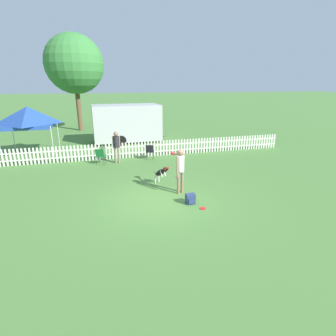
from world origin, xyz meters
name	(u,v)px	position (x,y,z in m)	size (l,w,h in m)	color
ground_plane	(158,200)	(0.00, 0.00, 0.00)	(240.00, 240.00, 0.00)	#4C7A38
handler_person	(180,166)	(0.98, 0.46, 1.12)	(0.41, 1.13, 1.77)	#8C664C
leaping_dog	(161,172)	(0.49, 1.53, 0.54)	(0.54, 0.97, 0.88)	black
frisbee_near_handler	(178,177)	(1.45, 2.12, 0.01)	(0.21, 0.21, 0.02)	red
frisbee_near_dog	(203,208)	(1.33, -1.10, 0.01)	(0.21, 0.21, 0.02)	red
backpack_on_grass	(190,199)	(1.05, -0.60, 0.18)	(0.33, 0.28, 0.37)	navy
picket_fence	(134,150)	(0.00, 6.12, 0.46)	(19.05, 0.04, 0.91)	silver
folding_chair_blue_left	(101,155)	(-1.91, 5.20, 0.52)	(0.59, 0.60, 0.86)	#333338
folding_chair_center	(150,151)	(0.80, 5.45, 0.52)	(0.55, 0.57, 0.86)	#333338
canopy_tent_main	(28,117)	(-5.77, 8.19, 2.29)	(2.68, 2.68, 2.88)	silver
spectator_standing	(116,144)	(-1.05, 5.24, 1.05)	(0.40, 0.27, 1.71)	#7A705B
equipment_trailer	(127,123)	(0.14, 10.70, 1.41)	(5.63, 2.58, 2.68)	#B7B7B7
tree_left_grove	(74,64)	(-3.43, 16.81, 5.72)	(5.00, 5.00, 8.24)	brown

